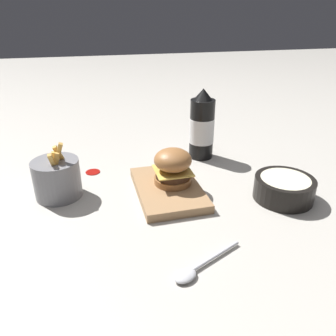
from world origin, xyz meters
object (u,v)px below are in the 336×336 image
at_px(burger, 173,166).
at_px(side_bowl, 284,188).
at_px(ketchup_bottle, 202,127).
at_px(serving_board, 168,189).
at_px(fries_basket, 57,178).
at_px(spoon, 192,271).

bearing_deg(burger, side_bowl, 66.84).
bearing_deg(ketchup_bottle, side_bowl, 20.42).
xyz_separation_m(burger, side_bowl, (0.11, 0.26, -0.04)).
relative_size(serving_board, burger, 2.56).
bearing_deg(fries_basket, burger, 80.96).
height_order(burger, ketchup_bottle, ketchup_bottle).
bearing_deg(spoon, serving_board, -120.86).
xyz_separation_m(fries_basket, spoon, (0.35, 0.25, -0.04)).
distance_m(fries_basket, side_bowl, 0.58).
bearing_deg(burger, fries_basket, -99.04).
xyz_separation_m(serving_board, burger, (-0.01, 0.02, 0.06)).
bearing_deg(ketchup_bottle, burger, -37.41).
distance_m(burger, fries_basket, 0.30).
bearing_deg(spoon, side_bowl, -172.45).
xyz_separation_m(serving_board, fries_basket, (-0.06, -0.28, 0.04)).
distance_m(burger, ketchup_bottle, 0.25).
relative_size(burger, fries_basket, 0.65).
bearing_deg(side_bowl, spoon, -57.71).
bearing_deg(serving_board, spoon, -6.12).
bearing_deg(fries_basket, spoon, 34.74).
distance_m(serving_board, spoon, 0.30).
relative_size(ketchup_bottle, fries_basket, 1.49).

